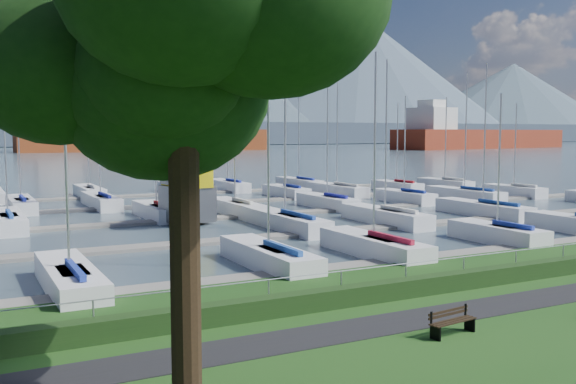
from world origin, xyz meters
TOP-DOWN VIEW (x-y plane):
  - path at (0.00, -3.00)m, footprint 160.00×2.00m
  - water at (0.00, 260.00)m, footprint 800.00×540.00m
  - hedge at (0.00, -0.40)m, footprint 80.00×0.70m
  - fence at (0.00, 0.00)m, footprint 80.00×0.04m
  - docks at (0.00, 26.00)m, footprint 90.00×41.60m
  - bench_left at (-2.94, -4.84)m, footprint 1.84×0.65m
  - tree at (-12.20, -6.28)m, footprint 8.12×8.62m
  - crane at (-1.24, 25.93)m, footprint 6.13×13.23m
  - cargo_ship_mid at (41.27, 210.18)m, footprint 89.24×18.47m
  - cargo_ship_east at (177.03, 182.23)m, footprint 94.10×32.71m
  - sailboat_fleet at (-1.04, 28.78)m, footprint 75.90×49.80m

SIDE VIEW (x-z plane):
  - water at x=0.00m, z-range -0.50..-0.30m
  - docks at x=0.00m, z-range -0.34..-0.09m
  - path at x=0.00m, z-range -0.01..0.03m
  - hedge at x=0.00m, z-range 0.00..0.70m
  - bench_left at x=-2.94m, z-range -0.01..0.84m
  - fence at x=0.00m, z-range 1.18..1.22m
  - cargo_ship_east at x=177.03m, z-range -7.14..14.36m
  - cargo_ship_mid at x=41.27m, z-range -7.11..14.39m
  - crane at x=-1.24m, z-range -5.85..16.50m
  - sailboat_fleet at x=-1.04m, z-range -1.25..12.09m
  - tree at x=-12.20m, z-range 2.48..14.17m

